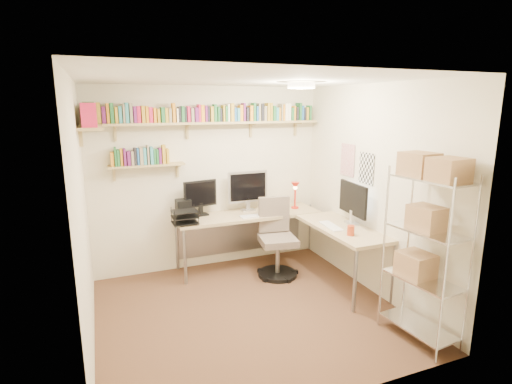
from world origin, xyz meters
The scene contains 6 objects.
ground centered at (0.00, 0.00, 0.00)m, with size 3.20×3.20×0.00m, color #44301D.
room_shell centered at (0.00, 0.00, 1.55)m, with size 3.24×3.04×2.52m.
wall_shelves centered at (-0.41, 1.29, 2.03)m, with size 3.12×1.09×0.80m.
corner_desk centered at (0.56, 0.95, 0.77)m, with size 2.28×2.02×1.35m.
office_chair centered at (0.71, 0.81, 0.44)m, with size 0.55×0.56×1.04m.
wire_rack centered at (1.36, -1.07, 1.23)m, with size 0.42×0.76×1.83m.
Camera 1 is at (-1.43, -3.79, 2.26)m, focal length 28.00 mm.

